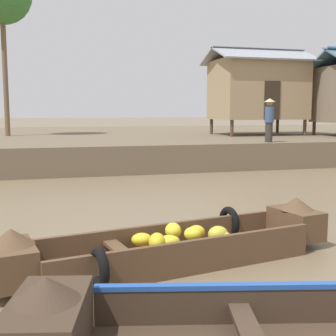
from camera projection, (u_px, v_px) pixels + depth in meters
ground_plane at (149, 189)px, 12.46m from camera, size 300.00×300.00×0.00m
riverbank_strip at (99, 142)px, 24.67m from camera, size 160.00×20.00×1.01m
banana_boat at (176, 245)px, 6.34m from camera, size 5.04×2.22×0.78m
stilt_house_left at (257, 89)px, 22.14m from camera, size 4.93×3.59×4.33m
vendor_person at (269, 118)px, 16.81m from camera, size 0.44×0.44×1.66m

